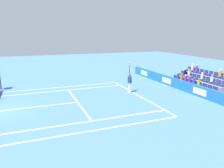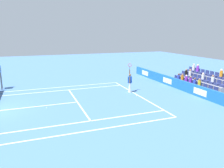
{
  "view_description": "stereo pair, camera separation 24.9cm",
  "coord_description": "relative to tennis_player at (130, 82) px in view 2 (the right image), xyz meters",
  "views": [
    {
      "loc": [
        -16.52,
        -2.96,
        5.44
      ],
      "look_at": [
        0.61,
        -9.62,
        1.1
      ],
      "focal_mm": 34.72,
      "sensor_mm": 36.0,
      "label": 1
    },
    {
      "loc": [
        -16.6,
        -3.19,
        5.44
      ],
      "look_at": [
        0.61,
        -9.62,
        1.1
      ],
      "focal_mm": 34.72,
      "sensor_mm": 36.0,
      "label": 2
    }
  ],
  "objects": [
    {
      "name": "line_baseline",
      "position": [
        -1.22,
        -0.27,
        -0.99
      ],
      "size": [
        10.97,
        0.1,
        0.01
      ],
      "primitive_type": "cube",
      "color": "white",
      "rests_on": "ground"
    },
    {
      "name": "line_service",
      "position": [
        -1.22,
        5.22,
        -0.99
      ],
      "size": [
        8.23,
        0.1,
        0.01
      ],
      "primitive_type": "cube",
      "color": "white",
      "rests_on": "ground"
    },
    {
      "name": "line_centre_service",
      "position": [
        -1.22,
        8.42,
        -0.99
      ],
      "size": [
        0.1,
        6.4,
        0.01
      ],
      "primitive_type": "cube",
      "color": "white",
      "rests_on": "ground"
    },
    {
      "name": "line_singles_sideline_left",
      "position": [
        2.89,
        5.68,
        -0.99
      ],
      "size": [
        0.1,
        11.89,
        0.01
      ],
      "primitive_type": "cube",
      "color": "white",
      "rests_on": "ground"
    },
    {
      "name": "line_singles_sideline_right",
      "position": [
        -5.34,
        5.68,
        -0.99
      ],
      "size": [
        0.1,
        11.89,
        0.01
      ],
      "primitive_type": "cube",
      "color": "white",
      "rests_on": "ground"
    },
    {
      "name": "line_doubles_sideline_left",
      "position": [
        4.26,
        5.68,
        -0.99
      ],
      "size": [
        0.1,
        11.89,
        0.01
      ],
      "primitive_type": "cube",
      "color": "white",
      "rests_on": "ground"
    },
    {
      "name": "line_doubles_sideline_right",
      "position": [
        -6.71,
        5.68,
        -0.99
      ],
      "size": [
        0.1,
        11.89,
        0.01
      ],
      "primitive_type": "cube",
      "color": "white",
      "rests_on": "ground"
    },
    {
      "name": "line_centre_mark",
      "position": [
        -1.22,
        -0.17,
        -0.99
      ],
      "size": [
        0.1,
        0.2,
        0.01
      ],
      "primitive_type": "cube",
      "color": "white",
      "rests_on": "ground"
    },
    {
      "name": "sponsor_barrier",
      "position": [
        -1.22,
        -5.07,
        -0.5
      ],
      "size": [
        19.34,
        0.22,
        0.97
      ],
      "color": "#1E66AD",
      "rests_on": "ground"
    },
    {
      "name": "tennis_player",
      "position": [
        0.0,
        0.0,
        0.0
      ],
      "size": [
        0.51,
        0.42,
        2.85
      ],
      "color": "white",
      "rests_on": "ground"
    },
    {
      "name": "stadium_stand",
      "position": [
        -1.2,
        -7.37,
        -0.43
      ],
      "size": [
        6.2,
        2.85,
        2.21
      ],
      "color": "gray",
      "rests_on": "ground"
    },
    {
      "name": "loose_tennis_ball",
      "position": [
        -1.86,
        7.66,
        -0.96
      ],
      "size": [
        0.07,
        0.07,
        0.07
      ],
      "primitive_type": "sphere",
      "color": "#D1E533",
      "rests_on": "ground"
    }
  ]
}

